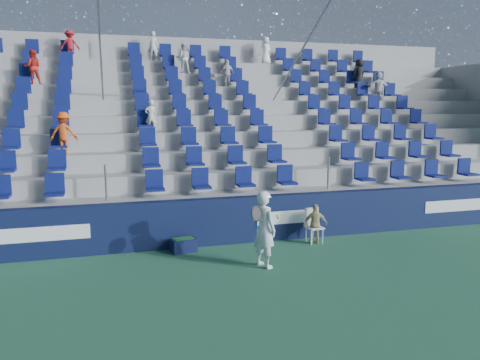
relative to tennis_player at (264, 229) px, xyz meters
name	(u,v)px	position (x,y,z in m)	size (l,w,h in m)	color
ground	(269,288)	(-0.30, -1.21, -0.85)	(70.00, 70.00, 0.00)	#2C6745
sponsor_wall	(229,220)	(-0.29, 1.94, -0.25)	(24.00, 0.32, 1.20)	#0F183A
grandstand	(193,145)	(-0.30, 7.04, 1.28)	(24.00, 8.17, 6.63)	#979792
tennis_player	(264,229)	(0.00, 0.00, 0.00)	(0.72, 0.74, 1.70)	white
line_judge_chair	(313,223)	(1.83, 1.44, -0.34)	(0.43, 0.44, 0.90)	white
line_judge	(315,224)	(1.83, 1.29, -0.34)	(0.61, 0.25, 1.04)	tan
ball_bin	(183,244)	(-1.55, 1.54, -0.67)	(0.66, 0.49, 0.34)	#10173B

